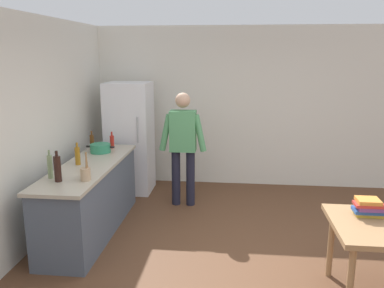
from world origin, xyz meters
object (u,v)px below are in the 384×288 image
at_px(bottle_vinegar_tall, 50,166).
at_px(bottle_wine_dark, 58,168).
at_px(refrigerator, 130,138).
at_px(person, 183,142).
at_px(book_stack, 369,207).
at_px(cooking_pot, 100,148).
at_px(bottle_sauce_red, 112,142).
at_px(utensil_jar, 86,173).
at_px(bottle_beer_brown, 92,142).
at_px(bottle_oil_amber, 78,156).

distance_m(bottle_vinegar_tall, bottle_wine_dark, 0.17).
height_order(refrigerator, person, refrigerator).
xyz_separation_m(person, book_stack, (2.02, -1.97, -0.14)).
distance_m(cooking_pot, bottle_sauce_red, 0.29).
bearing_deg(cooking_pot, bottle_vinegar_tall, -97.83).
xyz_separation_m(cooking_pot, bottle_wine_dark, (-0.03, -1.29, 0.09)).
xyz_separation_m(refrigerator, utensil_jar, (0.10, -2.22, 0.08)).
bearing_deg(person, bottle_beer_brown, -169.24).
xyz_separation_m(utensil_jar, bottle_sauce_red, (-0.17, 1.49, 0.02)).
bearing_deg(utensil_jar, bottle_oil_amber, 118.93).
bearing_deg(refrigerator, bottle_vinegar_tall, -98.24).
bearing_deg(bottle_sauce_red, refrigerator, 84.45).
bearing_deg(person, bottle_sauce_red, -170.44).
xyz_separation_m(bottle_beer_brown, book_stack, (3.32, -1.72, -0.17)).
height_order(refrigerator, utensil_jar, refrigerator).
bearing_deg(utensil_jar, bottle_sauce_red, 96.53).
relative_size(bottle_oil_amber, book_stack, 0.99).
bearing_deg(book_stack, cooking_pot, 154.01).
xyz_separation_m(bottle_sauce_red, book_stack, (3.04, -1.80, -0.16)).
relative_size(person, bottle_beer_brown, 6.54).
bearing_deg(bottle_beer_brown, refrigerator, 66.64).
relative_size(bottle_vinegar_tall, bottle_oil_amber, 1.14).
bearing_deg(bottle_vinegar_tall, utensil_jar, -4.98).
xyz_separation_m(refrigerator, book_stack, (2.97, -2.52, -0.07)).
distance_m(cooking_pot, bottle_oil_amber, 0.64).
distance_m(person, utensil_jar, 1.87).
relative_size(bottle_wine_dark, book_stack, 1.20).
height_order(bottle_vinegar_tall, bottle_beer_brown, bottle_vinegar_tall).
height_order(utensil_jar, bottle_beer_brown, utensil_jar).
xyz_separation_m(bottle_beer_brown, bottle_oil_amber, (0.12, -0.83, 0.01)).
bearing_deg(bottle_sauce_red, bottle_vinegar_tall, -99.57).
bearing_deg(bottle_vinegar_tall, cooking_pot, 82.17).
bearing_deg(bottle_sauce_red, person, 9.56).
height_order(cooking_pot, bottle_oil_amber, bottle_oil_amber).
bearing_deg(bottle_sauce_red, bottle_oil_amber, -99.76).
relative_size(person, cooking_pot, 4.25).
bearing_deg(bottle_vinegar_tall, bottle_oil_amber, 80.76).
relative_size(refrigerator, book_stack, 6.34).
xyz_separation_m(person, bottle_wine_dark, (-1.13, -1.73, 0.07)).
bearing_deg(bottle_sauce_red, book_stack, -30.57).
relative_size(cooking_pot, book_stack, 1.41).
distance_m(utensil_jar, bottle_vinegar_tall, 0.42).
distance_m(bottle_vinegar_tall, book_stack, 3.31).
xyz_separation_m(bottle_wine_dark, bottle_oil_amber, (-0.04, 0.66, -0.03)).
bearing_deg(cooking_pot, refrigerator, 81.28).
xyz_separation_m(person, cooking_pot, (-1.10, -0.45, -0.02)).
height_order(refrigerator, bottle_wine_dark, refrigerator).
bearing_deg(bottle_beer_brown, cooking_pot, -46.02).
bearing_deg(utensil_jar, bottle_vinegar_tall, 175.02).
bearing_deg(bottle_wine_dark, utensil_jar, 13.24).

